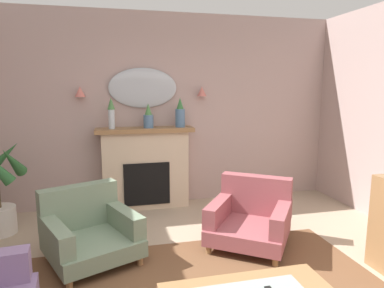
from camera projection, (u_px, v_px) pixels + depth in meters
wall_back at (160, 110)px, 5.02m from camera, size 6.27×0.10×2.77m
fireplace at (146, 169)px, 4.88m from camera, size 1.36×0.36×1.16m
mantel_vase_left at (111, 112)px, 4.62m from camera, size 0.10×0.10×0.42m
mantel_vase_right at (148, 118)px, 4.74m from camera, size 0.14×0.14×0.34m
mantel_vase_centre at (180, 114)px, 4.84m from camera, size 0.14×0.14×0.42m
wall_mirror at (143, 88)px, 4.83m from camera, size 0.96×0.06×0.56m
wall_sconce_left at (80, 92)px, 4.60m from camera, size 0.14×0.14×0.14m
wall_sconce_right at (202, 91)px, 4.98m from camera, size 0.14×0.14×0.14m
armchair_beside_couch at (251, 216)px, 3.78m from camera, size 1.13×1.13×0.71m
armchair_near_fireplace at (88, 230)px, 3.42m from camera, size 1.06×1.07×0.71m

